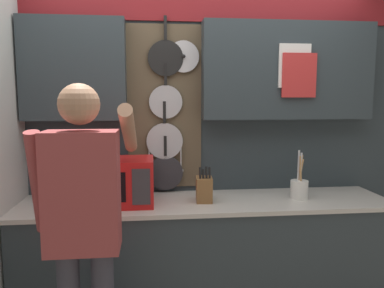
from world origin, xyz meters
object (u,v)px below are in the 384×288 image
Objects in this scene: utensil_crock at (299,188)px; person at (84,216)px; microwave at (115,182)px; knife_block at (204,189)px.

utensil_crock is 1.53m from person.
knife_block is (0.62, 0.00, -0.07)m from microwave.
utensil_crock reaches higher than microwave.
utensil_crock is at bearing 0.12° from knife_block.
person reaches higher than knife_block.
microwave is at bearing 79.19° from person.
utensil_crock is (1.31, 0.00, -0.08)m from microwave.
microwave is at bearing -179.94° from knife_block.
utensil_crock is at bearing 0.09° from microwave.
knife_block is 0.92m from person.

